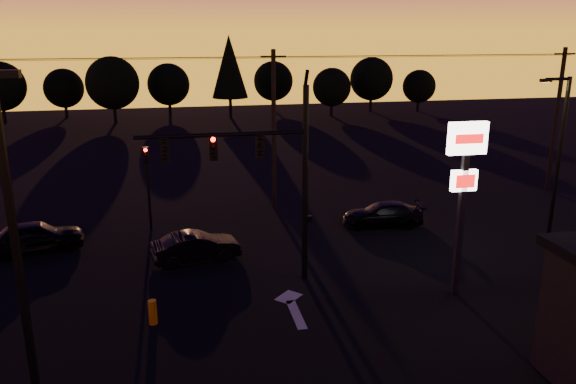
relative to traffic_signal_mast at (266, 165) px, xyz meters
name	(u,v)px	position (x,y,z in m)	size (l,w,h in m)	color
ground	(288,329)	(0.10, -3.99, -4.94)	(120.00, 120.00, 0.00)	black
lane_arrow	(293,306)	(0.60, -2.33, -4.93)	(1.20, 3.10, 0.01)	beige
traffic_signal_mast	(266,165)	(0.00, 0.00, 0.00)	(6.79, 0.52, 8.58)	black
secondary_signal	(147,176)	(-4.90, 7.49, -2.07)	(0.30, 0.31, 4.35)	black
parking_lot_light	(13,231)	(-7.40, -6.99, 0.33)	(1.25, 0.30, 9.14)	black
pylon_sign	(465,172)	(7.10, -2.49, -0.02)	(1.50, 0.28, 6.80)	black
streetlight	(558,155)	(14.01, 1.51, -0.52)	(1.55, 0.35, 8.00)	black
utility_pole_1	(274,129)	(2.10, 10.01, -0.34)	(1.40, 0.26, 9.00)	black
utility_pole_2	(556,119)	(20.10, 10.01, -0.34)	(1.40, 0.26, 9.00)	black
power_wires	(273,57)	(2.10, 10.01, 3.63)	(36.00, 1.22, 0.07)	black
bollard	(153,312)	(-4.51, -2.65, -4.49)	(0.30, 0.30, 0.90)	#C67102
tree_0	(0,86)	(-21.90, 46.01, -0.88)	(5.36, 5.36, 6.74)	black
tree_1	(64,88)	(-15.90, 49.01, -1.50)	(4.54, 4.54, 5.71)	black
tree_2	(112,83)	(-9.90, 44.01, -0.57)	(5.77, 5.78, 7.26)	black
tree_3	(169,84)	(-3.90, 48.01, -1.19)	(4.95, 4.95, 6.22)	black
tree_4	(229,67)	(3.10, 45.01, 0.99)	(4.18, 4.18, 9.50)	black
tree_5	(273,81)	(9.10, 50.01, -1.19)	(4.95, 4.95, 6.22)	black
tree_6	(332,87)	(15.10, 44.01, -1.50)	(4.54, 4.54, 5.71)	black
tree_7	(372,79)	(21.10, 47.01, -0.88)	(5.36, 5.36, 6.74)	black
tree_8	(419,86)	(27.10, 46.01, -1.82)	(4.12, 4.12, 5.19)	black
car_left	(35,236)	(-10.08, 5.39, -4.20)	(1.74, 4.32, 1.47)	black
car_mid	(196,247)	(-2.74, 2.82, -4.29)	(1.36, 3.91, 1.29)	black
car_right	(383,214)	(7.16, 5.61, -4.32)	(1.73, 4.25, 1.23)	black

